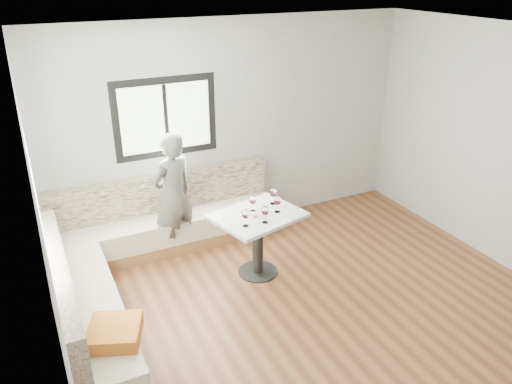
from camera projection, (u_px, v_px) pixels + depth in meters
room at (331, 199)px, 4.55m from camera, size 5.01×5.01×2.81m
banquette at (138, 257)px, 5.66m from camera, size 2.90×2.80×0.95m
table at (258, 229)px, 5.73m from camera, size 1.11×0.95×0.78m
person at (173, 195)px, 6.08m from camera, size 0.68×0.57×1.59m
olive_ramekin at (253, 215)px, 5.60m from camera, size 0.09×0.09×0.04m
wine_glass_a at (245, 214)px, 5.33m from camera, size 0.09×0.09×0.20m
wine_glass_b at (265, 211)px, 5.41m from camera, size 0.09×0.09×0.20m
wine_glass_c at (278, 201)px, 5.64m from camera, size 0.09×0.09×0.20m
wine_glass_d at (253, 200)px, 5.65m from camera, size 0.09×0.09×0.20m
wine_glass_e at (273, 193)px, 5.83m from camera, size 0.09×0.09×0.20m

